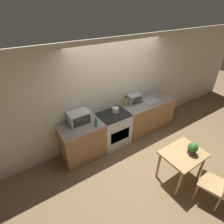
# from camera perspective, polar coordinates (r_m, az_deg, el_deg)

# --- Properties ---
(ground_plane) EXTENTS (16.00, 16.00, 0.00)m
(ground_plane) POSITION_cam_1_polar(r_m,az_deg,el_deg) (4.60, 8.17, -12.61)
(ground_plane) COLOR brown
(wall_back) EXTENTS (10.00, 0.06, 2.60)m
(wall_back) POSITION_cam_1_polar(r_m,az_deg,el_deg) (4.47, 1.31, 6.78)
(wall_back) COLOR beige
(wall_back) RESTS_ON ground_plane
(counter_left_run) EXTENTS (0.99, 0.62, 0.90)m
(counter_left_run) POSITION_cam_1_polar(r_m,az_deg,el_deg) (4.22, -9.64, -9.40)
(counter_left_run) COLOR olive
(counter_left_run) RESTS_ON ground_plane
(counter_right_run) EXTENTS (1.60, 0.62, 0.90)m
(counter_right_run) POSITION_cam_1_polar(r_m,az_deg,el_deg) (5.17, 11.39, -0.94)
(counter_right_run) COLOR olive
(counter_right_run) RESTS_ON ground_plane
(stove_range) EXTENTS (0.77, 0.62, 0.90)m
(stove_range) POSITION_cam_1_polar(r_m,az_deg,el_deg) (4.53, 0.45, -5.50)
(stove_range) COLOR silver
(stove_range) RESTS_ON ground_plane
(kettle) EXTENTS (0.18, 0.18, 0.21)m
(kettle) POSITION_cam_1_polar(r_m,az_deg,el_deg) (4.31, 1.12, 1.02)
(kettle) COLOR beige
(kettle) RESTS_ON stove_range
(microwave) EXTENTS (0.47, 0.33, 0.29)m
(microwave) POSITION_cam_1_polar(r_m,az_deg,el_deg) (3.96, -10.72, -1.78)
(microwave) COLOR silver
(microwave) RESTS_ON counter_left_run
(bottle) EXTENTS (0.06, 0.06, 0.26)m
(bottle) POSITION_cam_1_polar(r_m,az_deg,el_deg) (3.82, -5.30, -3.47)
(bottle) COLOR #1E662D
(bottle) RESTS_ON counter_left_run
(knife_block) EXTENTS (0.11, 0.07, 0.28)m
(knife_block) POSITION_cam_1_polar(r_m,az_deg,el_deg) (4.57, 4.43, 3.20)
(knife_block) COLOR tan
(knife_block) RESTS_ON counter_right_run
(toaster_oven) EXTENTS (0.37, 0.25, 0.25)m
(toaster_oven) POSITION_cam_1_polar(r_m,az_deg,el_deg) (4.73, 7.24, 4.28)
(toaster_oven) COLOR #999BA0
(toaster_oven) RESTS_ON counter_right_run
(sink_basin) EXTENTS (0.43, 0.40, 0.24)m
(sink_basin) POSITION_cam_1_polar(r_m,az_deg,el_deg) (4.97, 12.29, 3.76)
(sink_basin) COLOR #999BA0
(sink_basin) RESTS_ON counter_right_run
(dining_table) EXTENTS (0.82, 0.64, 0.73)m
(dining_table) POSITION_cam_1_polar(r_m,az_deg,el_deg) (3.83, 22.04, -13.51)
(dining_table) COLOR tan
(dining_table) RESTS_ON ground_plane
(dining_chair) EXTENTS (0.55, 0.55, 0.84)m
(dining_chair) POSITION_cam_1_polar(r_m,az_deg,el_deg) (3.85, 31.15, -19.41)
(dining_chair) COLOR tan
(dining_chair) RESTS_ON ground_plane
(potted_plant) EXTENTS (0.19, 0.19, 0.25)m
(potted_plant) POSITION_cam_1_polar(r_m,az_deg,el_deg) (3.73, 24.85, -10.69)
(potted_plant) COLOR #424247
(potted_plant) RESTS_ON dining_table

